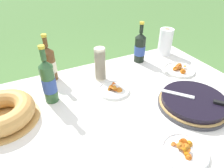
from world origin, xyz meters
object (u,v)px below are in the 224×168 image
Objects in this scene: serving_knife at (200,99)px; cider_bottle_green at (49,81)px; cup_stack at (100,64)px; snack_plate_left at (185,150)px; cider_bottle_amber at (49,64)px; paper_towel_roll at (165,42)px; snack_plate_far at (114,89)px; berry_tart at (193,102)px; juice_bottle_red at (140,47)px; bundt_cake at (2,112)px; snack_plate_near at (179,69)px.

serving_knife is 0.84m from cider_bottle_green.
cup_stack is 0.72m from snack_plate_left.
cider_bottle_amber is 0.94m from paper_towel_roll.
snack_plate_far is at bearing 4.42° from serving_knife.
berry_tart is 1.78× the size of paper_towel_roll.
cup_stack is 1.06× the size of paper_towel_roll.
paper_towel_roll is at bearing 25.16° from snack_plate_far.
cup_stack is 0.20m from snack_plate_far.
snack_plate_left is at bearing -82.72° from snack_plate_far.
juice_bottle_red is 0.47m from snack_plate_far.
cider_bottle_amber is at bearing 77.86° from cider_bottle_green.
juice_bottle_red reaches higher than berry_tart.
berry_tart is 0.47m from snack_plate_far.
juice_bottle_red is 1.54× the size of snack_plate_far.
paper_towel_roll is at bearing 12.18° from cider_bottle_green.
berry_tart is at bearing -54.99° from cup_stack.
juice_bottle_red is at bearing 86.99° from berry_tart.
snack_plate_left is 0.55m from snack_plate_far.
bundt_cake is (-0.95, 0.35, 0.02)m from berry_tart.
berry_tart is 0.61m from cup_stack.
cider_bottle_green is at bearing 175.59° from snack_plate_near.
bundt_cake is at bearing 159.64° from berry_tart.
paper_towel_roll is at bearing 73.49° from snack_plate_near.
snack_plate_far is at bearing -84.61° from cup_stack.
berry_tart is at bearing -93.01° from juice_bottle_red.
snack_plate_near is at bearing -68.48° from serving_knife.
juice_bottle_red reaches higher than snack_plate_left.
paper_towel_roll is at bearing 11.05° from cup_stack.
serving_knife is 0.94m from cider_bottle_amber.
snack_plate_left is 1.01m from paper_towel_roll.
snack_plate_left is at bearing -123.52° from paper_towel_roll.
cider_bottle_green is at bearing 18.35° from serving_knife.
serving_knife is at bearing 34.76° from snack_plate_left.
snack_plate_far is (-0.54, -0.01, -0.00)m from snack_plate_near.
serving_knife is 0.63m from juice_bottle_red.
bundt_cake is at bearing 179.18° from snack_plate_near.
cider_bottle_green is 1.68× the size of snack_plate_left.
juice_bottle_red is (0.73, 0.19, -0.02)m from cider_bottle_green.
paper_towel_roll is (0.29, 0.62, 0.08)m from berry_tart.
bundt_cake is at bearing 140.49° from snack_plate_left.
snack_plate_left is 1.01× the size of snack_plate_far.
paper_towel_roll is at bearing 12.06° from bundt_cake.
cider_bottle_amber is (-0.30, 0.15, 0.00)m from cup_stack.
snack_plate_near is 1.03× the size of paper_towel_roll.
cup_stack is (-0.37, 0.52, 0.05)m from serving_knife.
cider_bottle_green reaches higher than snack_plate_left.
serving_knife is 0.84× the size of bundt_cake.
cider_bottle_green is 1.59× the size of paper_towel_roll.
bundt_cake is 1.74× the size of snack_plate_left.
juice_bottle_red is 0.33m from snack_plate_near.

